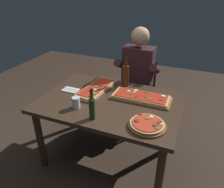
{
  "coord_description": "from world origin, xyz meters",
  "views": [
    {
      "loc": [
        0.74,
        -1.72,
        1.81
      ],
      "look_at": [
        0.0,
        0.05,
        0.79
      ],
      "focal_mm": 34.5,
      "sensor_mm": 36.0,
      "label": 1
    }
  ],
  "objects_px": {
    "wine_bottle_dark": "(126,75)",
    "oil_bottle_amber": "(92,108)",
    "dining_table": "(110,109)",
    "seated_diner": "(137,75)",
    "diner_chair": "(139,89)",
    "pizza_round_far": "(147,125)",
    "pizza_rectangular_left": "(97,89)",
    "tumbler_near_camera": "(76,103)",
    "pizza_rectangular_front": "(141,97)"
  },
  "relations": [
    {
      "from": "wine_bottle_dark",
      "to": "oil_bottle_amber",
      "type": "xyz_separation_m",
      "value": [
        -0.05,
        -0.73,
        -0.02
      ]
    },
    {
      "from": "dining_table",
      "to": "seated_diner",
      "type": "bearing_deg",
      "value": 85.31
    },
    {
      "from": "dining_table",
      "to": "diner_chair",
      "type": "height_order",
      "value": "diner_chair"
    },
    {
      "from": "wine_bottle_dark",
      "to": "dining_table",
      "type": "bearing_deg",
      "value": -94.45
    },
    {
      "from": "diner_chair",
      "to": "wine_bottle_dark",
      "type": "bearing_deg",
      "value": -93.71
    },
    {
      "from": "pizza_round_far",
      "to": "seated_diner",
      "type": "xyz_separation_m",
      "value": [
        -0.39,
        1.02,
        -0.02
      ]
    },
    {
      "from": "pizza_rectangular_left",
      "to": "wine_bottle_dark",
      "type": "bearing_deg",
      "value": 41.41
    },
    {
      "from": "seated_diner",
      "to": "tumbler_near_camera",
      "type": "bearing_deg",
      "value": -107.14
    },
    {
      "from": "wine_bottle_dark",
      "to": "pizza_round_far",
      "type": "bearing_deg",
      "value": -57.49
    },
    {
      "from": "wine_bottle_dark",
      "to": "tumbler_near_camera",
      "type": "height_order",
      "value": "wine_bottle_dark"
    },
    {
      "from": "oil_bottle_amber",
      "to": "wine_bottle_dark",
      "type": "bearing_deg",
      "value": 86.24
    },
    {
      "from": "wine_bottle_dark",
      "to": "tumbler_near_camera",
      "type": "bearing_deg",
      "value": -113.47
    },
    {
      "from": "pizza_rectangular_front",
      "to": "diner_chair",
      "type": "distance_m",
      "value": 0.79
    },
    {
      "from": "pizza_round_far",
      "to": "tumbler_near_camera",
      "type": "relative_size",
      "value": 2.89
    },
    {
      "from": "diner_chair",
      "to": "tumbler_near_camera",
      "type": "bearing_deg",
      "value": -105.37
    },
    {
      "from": "dining_table",
      "to": "pizza_rectangular_left",
      "type": "height_order",
      "value": "pizza_rectangular_left"
    },
    {
      "from": "pizza_rectangular_left",
      "to": "seated_diner",
      "type": "height_order",
      "value": "seated_diner"
    },
    {
      "from": "wine_bottle_dark",
      "to": "tumbler_near_camera",
      "type": "relative_size",
      "value": 3.07
    },
    {
      "from": "dining_table",
      "to": "pizza_round_far",
      "type": "bearing_deg",
      "value": -31.93
    },
    {
      "from": "pizza_rectangular_front",
      "to": "seated_diner",
      "type": "relative_size",
      "value": 0.45
    },
    {
      "from": "dining_table",
      "to": "tumbler_near_camera",
      "type": "bearing_deg",
      "value": -134.62
    },
    {
      "from": "wine_bottle_dark",
      "to": "diner_chair",
      "type": "relative_size",
      "value": 0.38
    },
    {
      "from": "pizza_round_far",
      "to": "pizza_rectangular_left",
      "type": "bearing_deg",
      "value": 147.09
    },
    {
      "from": "pizza_rectangular_left",
      "to": "tumbler_near_camera",
      "type": "bearing_deg",
      "value": -92.48
    },
    {
      "from": "pizza_round_far",
      "to": "pizza_rectangular_front",
      "type": "bearing_deg",
      "value": 111.98
    },
    {
      "from": "dining_table",
      "to": "diner_chair",
      "type": "distance_m",
      "value": 0.87
    },
    {
      "from": "pizza_rectangular_left",
      "to": "wine_bottle_dark",
      "type": "xyz_separation_m",
      "value": [
        0.25,
        0.22,
        0.11
      ]
    },
    {
      "from": "diner_chair",
      "to": "dining_table",
      "type": "bearing_deg",
      "value": -94.04
    },
    {
      "from": "pizza_rectangular_left",
      "to": "tumbler_near_camera",
      "type": "xyz_separation_m",
      "value": [
        -0.02,
        -0.4,
        0.03
      ]
    },
    {
      "from": "seated_diner",
      "to": "diner_chair",
      "type": "bearing_deg",
      "value": 90.0
    },
    {
      "from": "diner_chair",
      "to": "pizza_rectangular_front",
      "type": "bearing_deg",
      "value": -72.92
    },
    {
      "from": "dining_table",
      "to": "tumbler_near_camera",
      "type": "relative_size",
      "value": 12.87
    },
    {
      "from": "dining_table",
      "to": "oil_bottle_amber",
      "type": "relative_size",
      "value": 4.85
    },
    {
      "from": "pizza_rectangular_left",
      "to": "diner_chair",
      "type": "relative_size",
      "value": 0.69
    },
    {
      "from": "pizza_rectangular_left",
      "to": "pizza_round_far",
      "type": "relative_size",
      "value": 1.9
    },
    {
      "from": "pizza_round_far",
      "to": "seated_diner",
      "type": "relative_size",
      "value": 0.24
    },
    {
      "from": "pizza_rectangular_front",
      "to": "oil_bottle_amber",
      "type": "distance_m",
      "value": 0.59
    },
    {
      "from": "pizza_rectangular_front",
      "to": "wine_bottle_dark",
      "type": "relative_size",
      "value": 1.8
    },
    {
      "from": "diner_chair",
      "to": "seated_diner",
      "type": "distance_m",
      "value": 0.28
    },
    {
      "from": "oil_bottle_amber",
      "to": "tumbler_near_camera",
      "type": "height_order",
      "value": "oil_bottle_amber"
    },
    {
      "from": "wine_bottle_dark",
      "to": "seated_diner",
      "type": "xyz_separation_m",
      "value": [
        0.03,
        0.35,
        -0.13
      ]
    },
    {
      "from": "dining_table",
      "to": "oil_bottle_amber",
      "type": "height_order",
      "value": "oil_bottle_amber"
    },
    {
      "from": "diner_chair",
      "to": "pizza_round_far",
      "type": "bearing_deg",
      "value": -71.02
    },
    {
      "from": "wine_bottle_dark",
      "to": "seated_diner",
      "type": "bearing_deg",
      "value": 85.04
    },
    {
      "from": "seated_diner",
      "to": "oil_bottle_amber",
      "type": "bearing_deg",
      "value": -94.15
    },
    {
      "from": "dining_table",
      "to": "pizza_rectangular_left",
      "type": "relative_size",
      "value": 2.34
    },
    {
      "from": "pizza_rectangular_left",
      "to": "wine_bottle_dark",
      "type": "relative_size",
      "value": 1.79
    },
    {
      "from": "pizza_rectangular_front",
      "to": "tumbler_near_camera",
      "type": "xyz_separation_m",
      "value": [
        -0.52,
        -0.4,
        0.03
      ]
    },
    {
      "from": "pizza_round_far",
      "to": "oil_bottle_amber",
      "type": "relative_size",
      "value": 1.09
    },
    {
      "from": "pizza_round_far",
      "to": "tumbler_near_camera",
      "type": "xyz_separation_m",
      "value": [
        -0.69,
        0.04,
        0.03
      ]
    }
  ]
}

